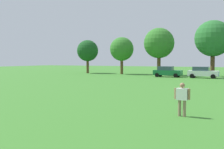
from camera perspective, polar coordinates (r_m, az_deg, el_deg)
The scene contains 8 objects.
ground_plane at distance 29.66m, azimuth 8.74°, elevation -2.18°, with size 160.00×160.00×0.00m, color #387528.
adult_bystander at distance 13.52m, azimuth 14.33°, elevation -4.43°, with size 0.76×0.33×1.61m.
parked_car_green_0 at distance 43.86m, azimuth 11.37°, elevation 0.61°, with size 4.30×2.02×1.68m.
parked_car_white_1 at distance 42.71m, azimuth 18.28°, elevation 0.45°, with size 4.30×2.02×1.68m.
tree_far_left at distance 55.89m, azimuth -5.08°, elevation 4.91°, with size 4.28×4.28×6.67m.
tree_left at distance 51.74m, azimuth 2.04°, elevation 5.27°, with size 4.45×4.45×6.94m.
tree_center_left at distance 49.02m, azimuth 9.72°, elevation 6.40°, with size 5.31×5.31×8.27m.
tree_center_right at distance 46.90m, azimuth 20.21°, elevation 7.00°, with size 5.76×5.76×8.98m.
Camera 1 is at (9.02, 1.87, 2.70)m, focal length 44.11 mm.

